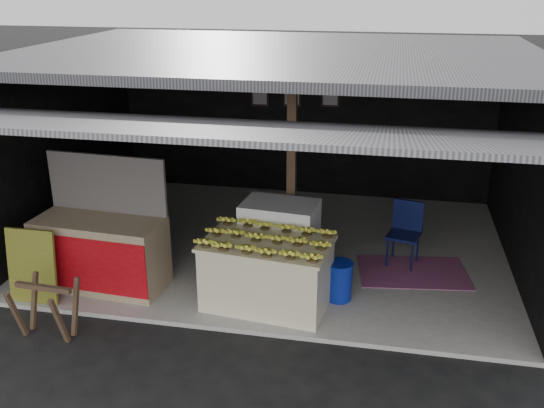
% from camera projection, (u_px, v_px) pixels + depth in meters
% --- Properties ---
extents(ground, '(80.00, 80.00, 0.00)m').
position_uv_depth(ground, '(239.00, 334.00, 7.20)').
color(ground, black).
rests_on(ground, ground).
extents(concrete_slab, '(7.00, 5.00, 0.06)m').
position_uv_depth(concrete_slab, '(278.00, 245.00, 9.48)').
color(concrete_slab, gray).
rests_on(concrete_slab, ground).
extents(shophouse, '(7.40, 7.29, 3.02)m').
position_uv_depth(shophouse, '(282.00, 110.00, 9.03)').
color(shophouse, black).
rests_on(shophouse, ground).
extents(banana_table, '(1.67, 1.14, 0.87)m').
position_uv_depth(banana_table, '(267.00, 273.00, 7.58)').
color(banana_table, beige).
rests_on(banana_table, concrete_slab).
extents(banana_pile, '(1.54, 1.03, 0.17)m').
position_uv_depth(banana_pile, '(267.00, 236.00, 7.40)').
color(banana_pile, yellow).
rests_on(banana_pile, banana_table).
extents(white_crate, '(1.05, 0.77, 1.10)m').
position_uv_depth(white_crate, '(280.00, 241.00, 8.22)').
color(white_crate, white).
rests_on(white_crate, concrete_slab).
extents(neighbor_stall, '(1.73, 0.87, 1.74)m').
position_uv_depth(neighbor_stall, '(101.00, 249.00, 8.03)').
color(neighbor_stall, '#998466').
rests_on(neighbor_stall, concrete_slab).
extents(green_signboard, '(0.65, 0.15, 0.98)m').
position_uv_depth(green_signboard, '(32.00, 266.00, 7.64)').
color(green_signboard, black).
rests_on(green_signboard, concrete_slab).
extents(sawhorse, '(0.71, 0.63, 0.68)m').
position_uv_depth(sawhorse, '(45.00, 304.00, 7.00)').
color(sawhorse, '#4B3625').
rests_on(sawhorse, ground).
extents(water_barrel, '(0.33, 0.33, 0.49)m').
position_uv_depth(water_barrel, '(339.00, 282.00, 7.77)').
color(water_barrel, '#0D1F92').
rests_on(water_barrel, concrete_slab).
extents(plastic_chair, '(0.52, 0.52, 0.92)m').
position_uv_depth(plastic_chair, '(406.00, 227.00, 8.67)').
color(plastic_chair, '#0A0F37').
rests_on(plastic_chair, concrete_slab).
extents(magenta_rug, '(1.62, 1.19, 0.01)m').
position_uv_depth(magenta_rug, '(413.00, 272.00, 8.55)').
color(magenta_rug, '#6A1752').
rests_on(magenta_rug, concrete_slab).
extents(picture_frames, '(1.62, 0.04, 0.46)m').
position_uv_depth(picture_frames, '(294.00, 95.00, 11.02)').
color(picture_frames, black).
rests_on(picture_frames, shophouse).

